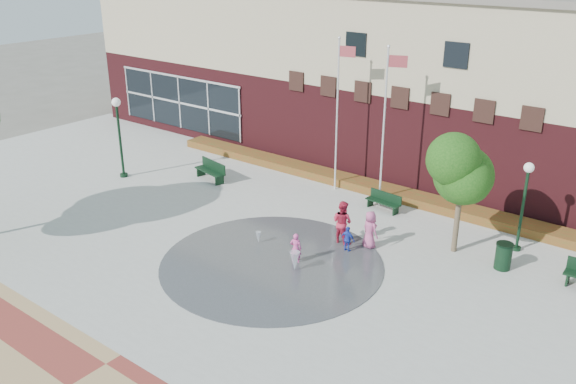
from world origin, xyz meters
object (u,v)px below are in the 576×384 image
Objects in this scene: flagpole_right at (385,120)px; trash_can at (503,256)px; bench_left at (210,174)px; child_splash at (296,248)px; flagpole_left at (338,108)px.

trash_can is (6.54, -2.42, -3.54)m from flagpole_right.
bench_left is at bearing 175.47° from flagpole_right.
bench_left is (-8.46, -2.44, -3.75)m from flagpole_right.
bench_left is 1.70× the size of child_splash.
flagpole_right is 3.52× the size of bench_left.
child_splash is at bearing -145.77° from trash_can.
flagpole_right is 7.82m from trash_can.
child_splash is (2.93, -7.12, -3.49)m from flagpole_left.
child_splash reaches higher than trash_can.
flagpole_right is at bearing 159.72° from trash_can.
flagpole_left is 7.44m from bench_left.
flagpole_left is 10.32m from trash_can.
child_splash is (8.67, -4.28, 0.28)m from bench_left.
child_splash is (0.21, -6.72, -3.47)m from flagpole_right.
flagpole_left reaches higher than bench_left.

